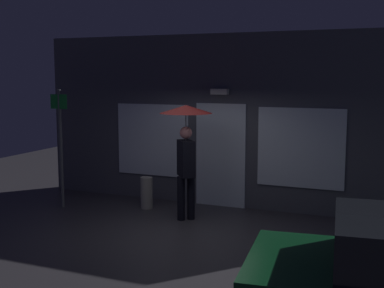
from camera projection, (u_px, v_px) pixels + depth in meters
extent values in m
plane|color=#38353A|center=(178.00, 234.00, 9.06)|extent=(18.00, 18.00, 0.00)
cube|color=#4C4C56|center=(223.00, 121.00, 10.96)|extent=(8.51, 0.30, 3.65)
cube|color=white|center=(221.00, 155.00, 10.91)|extent=(1.10, 0.04, 2.20)
cube|color=white|center=(153.00, 140.00, 11.50)|extent=(1.74, 0.04, 1.60)
cube|color=white|center=(301.00, 148.00, 10.22)|extent=(1.74, 0.04, 1.60)
cube|color=white|center=(220.00, 92.00, 10.65)|extent=(0.36, 0.16, 0.12)
cylinder|color=black|center=(191.00, 198.00, 9.97)|extent=(0.15, 0.15, 0.86)
cylinder|color=black|center=(181.00, 198.00, 9.91)|extent=(0.15, 0.15, 0.86)
cube|color=black|center=(186.00, 158.00, 9.84)|extent=(0.48, 0.51, 0.69)
cube|color=silver|center=(183.00, 157.00, 9.95)|extent=(0.11, 0.12, 0.56)
cube|color=#B28C19|center=(183.00, 158.00, 9.95)|extent=(0.05, 0.05, 0.44)
sphere|color=#CD7E7E|center=(186.00, 133.00, 9.77)|extent=(0.24, 0.24, 0.24)
cylinder|color=slate|center=(186.00, 131.00, 9.77)|extent=(0.02, 0.02, 0.99)
cone|color=#4C0C0C|center=(186.00, 109.00, 9.71)|extent=(1.01, 1.01, 0.16)
cylinder|color=black|center=(312.00, 280.00, 6.26)|extent=(0.66, 0.30, 0.64)
cylinder|color=#595B60|center=(61.00, 149.00, 10.80)|extent=(0.07, 0.07, 2.50)
cube|color=#198C33|center=(59.00, 102.00, 10.65)|extent=(0.40, 0.02, 0.30)
cylinder|color=#9E998E|center=(147.00, 193.00, 10.80)|extent=(0.26, 0.26, 0.67)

